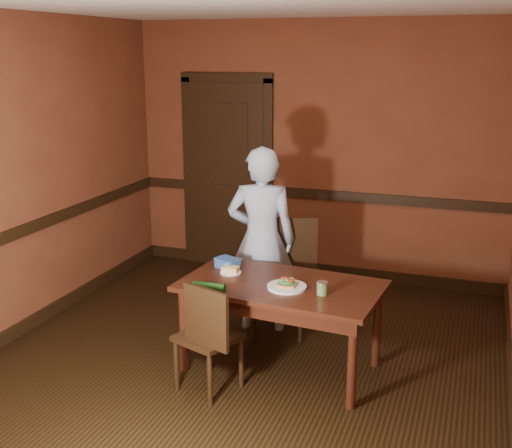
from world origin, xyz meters
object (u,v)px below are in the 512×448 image
Objects in this scene: person at (261,240)px; sauce_jar at (322,288)px; chair_near at (208,335)px; sandwich_plate at (287,285)px; cheese_saucer at (231,271)px; dining_table at (281,326)px; chair_far at (277,278)px; food_tub at (228,263)px.

person reaches higher than sauce_jar.
chair_near is 1.20m from person.
sandwich_plate is 1.72× the size of cheese_saucer.
dining_table is 0.58m from cheese_saucer.
chair_far reaches higher than chair_near.
chair_far is 0.96m from sauce_jar.
person reaches higher than food_tub.
sauce_jar is at bearing -7.96° from sandwich_plate.
food_tub is at bearing 62.66° from person.
chair_near is at bearing -154.74° from sauce_jar.
dining_table is 1.50× the size of chair_far.
cheese_saucer is (-0.05, 0.56, 0.30)m from chair_near.
cheese_saucer is (-0.79, 0.21, -0.03)m from sauce_jar.
dining_table is at bearing -87.07° from chair_far.
sauce_jar is at bearing 119.72° from person.
sandwich_plate reaches higher than dining_table.
chair_far is 0.36m from person.
chair_near is at bearing -125.41° from dining_table.
sauce_jar is at bearing 1.22° from food_tub.
cheese_saucer is at bearing 71.63° from person.
sandwich_plate is at bearing 108.20° from person.
chair_far is 1.10m from chair_near.
food_tub is at bearing -141.45° from chair_far.
cheese_saucer is 0.13m from food_tub.
person is at bearing 84.70° from cheese_saucer.
food_tub is at bearing 164.06° from dining_table.
dining_table is 0.67m from chair_far.
chair_far is 0.61m from cheese_saucer.
food_tub is (-0.51, 0.20, 0.39)m from dining_table.
chair_near is at bearing -140.16° from sandwich_plate.
food_tub is (-0.11, 0.66, 0.32)m from chair_near.
chair_far reaches higher than food_tub.
sauce_jar is (0.34, -0.12, 0.40)m from dining_table.
chair_far is (-0.23, 0.62, 0.15)m from dining_table.
sandwich_plate is 1.28× the size of food_tub.
food_tub reaches higher than sandwich_plate.
person is 16.75× the size of sauce_jar.
person is (-0.16, 0.06, 0.31)m from chair_far.
chair_far reaches higher than sandwich_plate.
dining_table is 0.38m from sandwich_plate.
dining_table is 15.34× the size of sauce_jar.
dining_table is 1.77× the size of chair_near.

